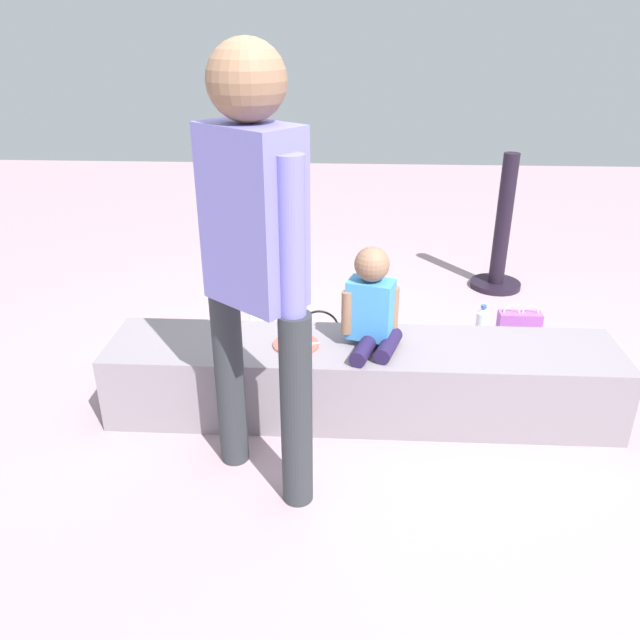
{
  "coord_description": "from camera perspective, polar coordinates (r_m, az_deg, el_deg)",
  "views": [
    {
      "loc": [
        -0.06,
        -2.65,
        1.77
      ],
      "look_at": [
        -0.19,
        -0.25,
        0.62
      ],
      "focal_mm": 35.2,
      "sensor_mm": 36.0,
      "label": 1
    }
  ],
  "objects": [
    {
      "name": "ground_plane",
      "position": [
        3.19,
        3.69,
        -8.2
      ],
      "size": [
        12.0,
        12.0,
        0.0
      ],
      "primitive_type": "plane",
      "color": "#A88B96"
    },
    {
      "name": "concrete_ledge",
      "position": [
        3.09,
        3.78,
        -5.34
      ],
      "size": [
        2.45,
        0.48,
        0.37
      ],
      "primitive_type": "cube",
      "color": "gray",
      "rests_on": "ground_plane"
    },
    {
      "name": "child_seated",
      "position": [
        2.91,
        4.73,
        1.42
      ],
      "size": [
        0.29,
        0.35,
        0.48
      ],
      "color": "#241942",
      "rests_on": "concrete_ledge"
    },
    {
      "name": "adult_standing",
      "position": [
        2.27,
        -5.98,
        6.73
      ],
      "size": [
        0.43,
        0.39,
        1.73
      ],
      "color": "#2D3035",
      "rests_on": "ground_plane"
    },
    {
      "name": "cake_plate",
      "position": [
        2.98,
        -2.19,
        -1.97
      ],
      "size": [
        0.22,
        0.22,
        0.07
      ],
      "color": "#E0594C",
      "rests_on": "concrete_ledge"
    },
    {
      "name": "gift_bag",
      "position": [
        3.78,
        17.52,
        -1.24
      ],
      "size": [
        0.24,
        0.09,
        0.33
      ],
      "color": "#B259BF",
      "rests_on": "ground_plane"
    },
    {
      "name": "railing_post",
      "position": [
        4.67,
        16.12,
        6.9
      ],
      "size": [
        0.36,
        0.36,
        0.97
      ],
      "color": "black",
      "rests_on": "ground_plane"
    },
    {
      "name": "water_bottle_near_gift",
      "position": [
        3.94,
        14.49,
        -0.32
      ],
      "size": [
        0.07,
        0.07,
        0.23
      ],
      "color": "silver",
      "rests_on": "ground_plane"
    },
    {
      "name": "party_cup_red",
      "position": [
        4.08,
        -5.2,
        0.46
      ],
      "size": [
        0.08,
        0.08,
        0.09
      ],
      "primitive_type": "cylinder",
      "color": "red",
      "rests_on": "ground_plane"
    },
    {
      "name": "cake_box_white",
      "position": [
        3.78,
        -4.22,
        -1.18
      ],
      "size": [
        0.33,
        0.37,
        0.14
      ],
      "primitive_type": "cube",
      "rotation": [
        0.0,
        0.0,
        0.23
      ],
      "color": "white",
      "rests_on": "ground_plane"
    },
    {
      "name": "handbag_black_leather",
      "position": [
        3.48,
        -0.05,
        -2.53
      ],
      "size": [
        0.3,
        0.14,
        0.36
      ],
      "color": "black",
      "rests_on": "ground_plane"
    }
  ]
}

